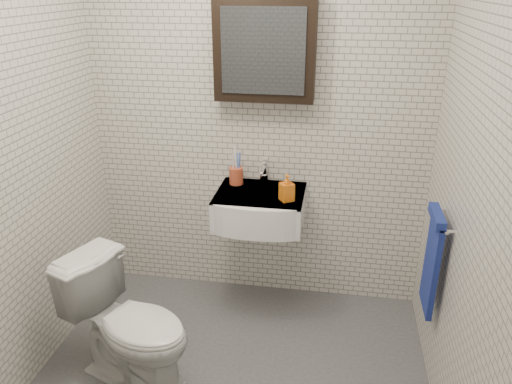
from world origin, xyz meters
TOP-DOWN VIEW (x-y plane):
  - room_shell at (0.00, 0.00)m, footprint 2.22×2.02m
  - washbasin at (0.05, 0.73)m, footprint 0.55×0.50m
  - faucet at (0.05, 0.93)m, footprint 0.06×0.20m
  - mirror_cabinet at (0.05, 0.93)m, footprint 0.60×0.15m
  - towel_rail at (1.04, 0.35)m, footprint 0.09×0.30m
  - toothbrush_cup at (-0.13, 0.90)m, footprint 0.11×0.11m
  - soap_bottle at (0.23, 0.68)m, footprint 0.10×0.11m
  - toilet at (-0.53, -0.02)m, footprint 0.82×0.64m

SIDE VIEW (x-z plane):
  - toilet at x=-0.53m, z-range 0.00..0.73m
  - towel_rail at x=1.04m, z-range 0.43..1.01m
  - washbasin at x=0.05m, z-range 0.66..0.86m
  - toothbrush_cup at x=-0.13m, z-range 0.79..1.03m
  - faucet at x=0.05m, z-range 0.84..0.99m
  - soap_bottle at x=0.23m, z-range 0.85..1.02m
  - room_shell at x=0.00m, z-range 0.21..2.72m
  - mirror_cabinet at x=0.05m, z-range 1.40..2.00m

